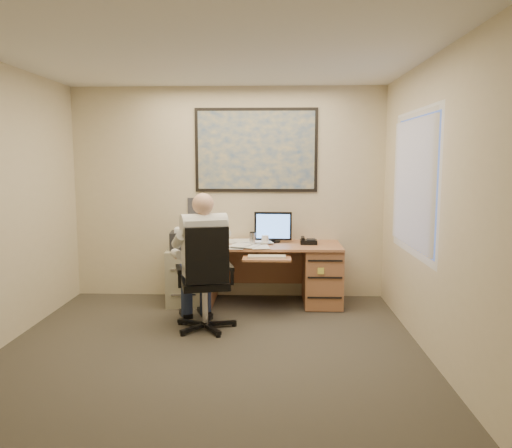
{
  "coord_description": "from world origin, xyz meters",
  "views": [
    {
      "loc": [
        0.58,
        -4.17,
        1.78
      ],
      "look_at": [
        0.39,
        1.3,
        1.07
      ],
      "focal_mm": 35.0,
      "sensor_mm": 36.0,
      "label": 1
    }
  ],
  "objects_px": {
    "office_chair": "(203,300)",
    "desk": "(302,268)",
    "person": "(205,261)",
    "filing_cabinet": "(187,271)"
  },
  "relations": [
    {
      "from": "office_chair",
      "to": "desk",
      "type": "bearing_deg",
      "value": 28.75
    },
    {
      "from": "desk",
      "to": "office_chair",
      "type": "bearing_deg",
      "value": -136.8
    },
    {
      "from": "desk",
      "to": "person",
      "type": "xyz_separation_m",
      "value": [
        -1.07,
        -0.94,
        0.27
      ]
    },
    {
      "from": "filing_cabinet",
      "to": "office_chair",
      "type": "relative_size",
      "value": 0.85
    },
    {
      "from": "office_chair",
      "to": "person",
      "type": "bearing_deg",
      "value": 66.34
    },
    {
      "from": "person",
      "to": "office_chair",
      "type": "bearing_deg",
      "value": -121.05
    },
    {
      "from": "filing_cabinet",
      "to": "person",
      "type": "bearing_deg",
      "value": -74.62
    },
    {
      "from": "filing_cabinet",
      "to": "person",
      "type": "xyz_separation_m",
      "value": [
        0.35,
        -0.94,
        0.31
      ]
    },
    {
      "from": "filing_cabinet",
      "to": "person",
      "type": "height_order",
      "value": "person"
    },
    {
      "from": "desk",
      "to": "person",
      "type": "distance_m",
      "value": 1.45
    }
  ]
}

